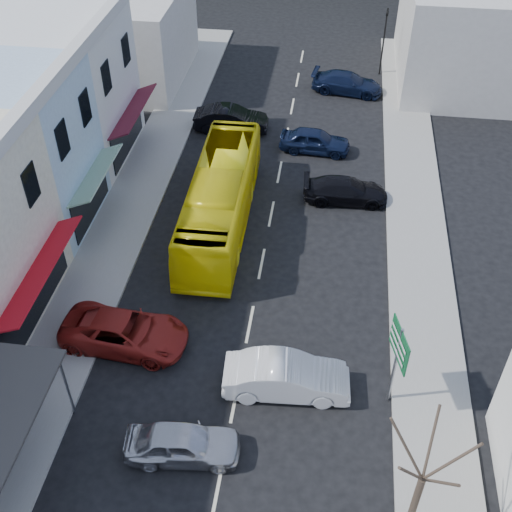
{
  "coord_description": "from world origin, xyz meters",
  "views": [
    {
      "loc": [
        2.84,
        -14.87,
        20.43
      ],
      "look_at": [
        0.0,
        6.0,
        2.2
      ],
      "focal_mm": 45.0,
      "sensor_mm": 36.0,
      "label": 1
    }
  ],
  "objects": [
    {
      "name": "distant_block_right",
      "position": [
        11.0,
        30.0,
        3.5
      ],
      "size": [
        8.0,
        12.0,
        7.0
      ],
      "primitive_type": "cube",
      "color": "#B7B2A8",
      "rests_on": "ground"
    },
    {
      "name": "car_navy_far",
      "position": [
        3.51,
        26.52,
        0.7
      ],
      "size": [
        4.71,
        2.43,
        1.4
      ],
      "primitive_type": "imported",
      "rotation": [
        0.0,
        0.0,
        1.44
      ],
      "color": "black",
      "rests_on": "ground"
    },
    {
      "name": "sidewalk_right",
      "position": [
        7.5,
        10.0,
        0.07
      ],
      "size": [
        3.0,
        52.0,
        0.15
      ],
      "primitive_type": "cube",
      "color": "gray",
      "rests_on": "ground"
    },
    {
      "name": "car_white",
      "position": [
        1.91,
        0.72,
        0.7
      ],
      "size": [
        4.52,
        2.11,
        1.4
      ],
      "primitive_type": "imported",
      "rotation": [
        0.0,
        0.0,
        1.64
      ],
      "color": "silver",
      "rests_on": "ground"
    },
    {
      "name": "ground",
      "position": [
        0.0,
        0.0,
        0.0
      ],
      "size": [
        120.0,
        120.0,
        0.0
      ],
      "primitive_type": "plane",
      "color": "black",
      "rests_on": "ground"
    },
    {
      "name": "car_red",
      "position": [
        -4.96,
        2.2,
        0.7
      ],
      "size": [
        4.74,
        2.26,
        1.4
      ],
      "primitive_type": "imported",
      "rotation": [
        0.0,
        0.0,
        1.49
      ],
      "color": "maroon",
      "rests_on": "ground"
    },
    {
      "name": "car_black_far",
      "position": [
        -3.53,
        20.37,
        0.7
      ],
      "size": [
        4.46,
        1.96,
        1.4
      ],
      "primitive_type": "imported",
      "rotation": [
        0.0,
        0.0,
        1.61
      ],
      "color": "black",
      "rests_on": "ground"
    },
    {
      "name": "pedestrian_left",
      "position": [
        -7.71,
        0.08,
        1.0
      ],
      "size": [
        0.51,
        0.67,
        1.7
      ],
      "primitive_type": "imported",
      "rotation": [
        0.0,
        0.0,
        1.76
      ],
      "color": "black",
      "rests_on": "sidewalk_left"
    },
    {
      "name": "traffic_signal",
      "position": [
        5.8,
        29.75,
        2.38
      ],
      "size": [
        0.93,
        1.18,
        4.75
      ],
      "primitive_type": null,
      "rotation": [
        0.0,
        0.0,
        2.89
      ],
      "color": "black",
      "rests_on": "ground"
    },
    {
      "name": "street_tree",
      "position": [
        6.35,
        -4.35,
        3.13
      ],
      "size": [
        2.53,
        2.53,
        6.26
      ],
      "primitive_type": null,
      "rotation": [
        0.0,
        0.0,
        -0.15
      ],
      "color": "#362A21",
      "rests_on": "ground"
    },
    {
      "name": "sidewalk_left",
      "position": [
        -7.5,
        10.0,
        0.07
      ],
      "size": [
        3.0,
        52.0,
        0.15
      ],
      "primitive_type": "cube",
      "color": "gray",
      "rests_on": "ground"
    },
    {
      "name": "direction_sign",
      "position": [
        5.84,
        0.78,
        2.0
      ],
      "size": [
        1.11,
        1.9,
        4.0
      ],
      "primitive_type": null,
      "rotation": [
        0.0,
        0.0,
        0.27
      ],
      "color": "#0E5127",
      "rests_on": "ground"
    },
    {
      "name": "car_navy_mid",
      "position": [
        1.83,
        18.56,
        0.7
      ],
      "size": [
        4.51,
        2.08,
        1.4
      ],
      "primitive_type": "imported",
      "rotation": [
        0.0,
        0.0,
        1.51
      ],
      "color": "black",
      "rests_on": "ground"
    },
    {
      "name": "distant_block_left",
      "position": [
        -12.0,
        27.0,
        3.0
      ],
      "size": [
        8.0,
        10.0,
        6.0
      ],
      "primitive_type": "cube",
      "color": "#B7B2A8",
      "rests_on": "ground"
    },
    {
      "name": "bus",
      "position": [
        -2.46,
        10.8,
        1.55
      ],
      "size": [
        2.67,
        11.64,
        3.1
      ],
      "primitive_type": "imported",
      "rotation": [
        0.0,
        0.0,
        0.01
      ],
      "color": "yellow",
      "rests_on": "ground"
    },
    {
      "name": "car_silver",
      "position": [
        -1.44,
        -2.6,
        0.7
      ],
      "size": [
        4.56,
        2.25,
        1.4
      ],
      "primitive_type": "imported",
      "rotation": [
        0.0,
        0.0,
        1.68
      ],
      "color": "#B6B7BB",
      "rests_on": "ground"
    },
    {
      "name": "car_black_near",
      "position": [
        3.78,
        13.74,
        0.7
      ],
      "size": [
        4.59,
        2.07,
        1.4
      ],
      "primitive_type": "imported",
      "rotation": [
        0.0,
        0.0,
        1.62
      ],
      "color": "black",
      "rests_on": "ground"
    }
  ]
}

